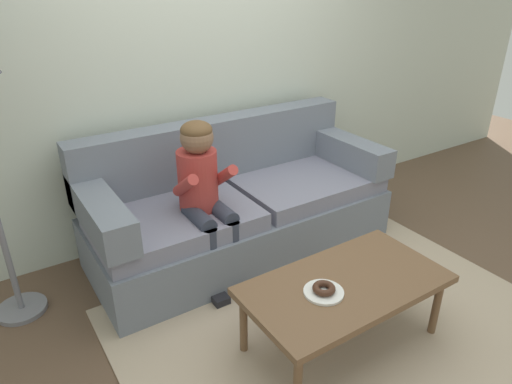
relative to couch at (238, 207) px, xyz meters
name	(u,v)px	position (x,y,z in m)	size (l,w,h in m)	color
ground	(313,303)	(0.05, -0.85, -0.34)	(10.00, 10.00, 0.00)	brown
wall_back	(203,50)	(0.05, 0.55, 1.06)	(8.00, 0.10, 2.80)	beige
area_rug	(340,325)	(0.05, -1.10, -0.34)	(2.50, 1.91, 0.01)	tan
couch	(238,207)	(0.00, 0.00, 0.00)	(2.19, 0.90, 0.94)	slate
coffee_table	(345,288)	(-0.04, -1.20, 0.04)	(1.12, 0.60, 0.42)	brown
person_child	(204,188)	(-0.37, -0.21, 0.33)	(0.34, 0.58, 1.10)	#AD3833
plate	(324,292)	(-0.20, -1.21, 0.09)	(0.21, 0.21, 0.01)	white
donut	(324,288)	(-0.20, -1.21, 0.11)	(0.12, 0.12, 0.04)	#422619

